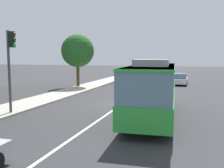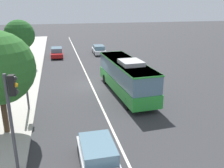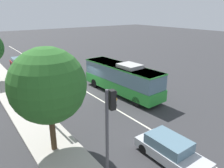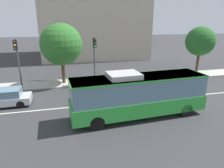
{
  "view_description": "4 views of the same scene",
  "coord_description": "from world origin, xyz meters",
  "px_view_note": "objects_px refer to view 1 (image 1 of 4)",
  "views": [
    {
      "loc": [
        -18.44,
        -4.94,
        3.62
      ],
      "look_at": [
        -5.38,
        -0.94,
        2.16
      ],
      "focal_mm": 41.39,
      "sensor_mm": 36.0,
      "label": 1
    },
    {
      "loc": [
        -23.84,
        3.32,
        8.17
      ],
      "look_at": [
        -4.95,
        -1.08,
        1.65
      ],
      "focal_mm": 38.82,
      "sensor_mm": 36.0,
      "label": 2
    },
    {
      "loc": [
        -20.21,
        10.76,
        8.61
      ],
      "look_at": [
        -5.2,
        -0.14,
        2.17
      ],
      "focal_mm": 34.63,
      "sensor_mm": 36.0,
      "label": 3
    },
    {
      "loc": [
        -8.38,
        -15.78,
        6.93
      ],
      "look_at": [
        -4.56,
        -0.05,
        1.79
      ],
      "focal_mm": 32.33,
      "sensor_mm": 36.0,
      "label": 4
    }
  ],
  "objects_px": {
    "sedan_red": "(127,78)",
    "street_tree_kerbside_centre": "(78,51)",
    "transit_bus": "(153,87)",
    "traffic_light_mid_block": "(11,57)",
    "sedan_white": "(180,79)"
  },
  "relations": [
    {
      "from": "sedan_white",
      "to": "traffic_light_mid_block",
      "type": "relative_size",
      "value": 0.87
    },
    {
      "from": "transit_bus",
      "to": "sedan_white",
      "type": "height_order",
      "value": "transit_bus"
    },
    {
      "from": "street_tree_kerbside_centre",
      "to": "sedan_red",
      "type": "bearing_deg",
      "value": -38.52
    },
    {
      "from": "street_tree_kerbside_centre",
      "to": "traffic_light_mid_block",
      "type": "bearing_deg",
      "value": -171.61
    },
    {
      "from": "sedan_red",
      "to": "street_tree_kerbside_centre",
      "type": "distance_m",
      "value": 8.05
    },
    {
      "from": "transit_bus",
      "to": "traffic_light_mid_block",
      "type": "bearing_deg",
      "value": 99.12
    },
    {
      "from": "transit_bus",
      "to": "sedan_red",
      "type": "bearing_deg",
      "value": 15.15
    },
    {
      "from": "sedan_white",
      "to": "sedan_red",
      "type": "bearing_deg",
      "value": 98.04
    },
    {
      "from": "transit_bus",
      "to": "sedan_white",
      "type": "relative_size",
      "value": 2.23
    },
    {
      "from": "sedan_red",
      "to": "sedan_white",
      "type": "bearing_deg",
      "value": 97.49
    },
    {
      "from": "sedan_red",
      "to": "street_tree_kerbside_centre",
      "type": "xyz_separation_m",
      "value": [
        -5.65,
        4.5,
        3.54
      ]
    },
    {
      "from": "sedan_red",
      "to": "sedan_white",
      "type": "xyz_separation_m",
      "value": [
        0.82,
        -6.88,
        0.0
      ]
    },
    {
      "from": "sedan_red",
      "to": "traffic_light_mid_block",
      "type": "distance_m",
      "value": 20.44
    },
    {
      "from": "traffic_light_mid_block",
      "to": "street_tree_kerbside_centre",
      "type": "height_order",
      "value": "street_tree_kerbside_centre"
    },
    {
      "from": "transit_bus",
      "to": "traffic_light_mid_block",
      "type": "xyz_separation_m",
      "value": [
        -1.86,
        8.45,
        1.75
      ]
    }
  ]
}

